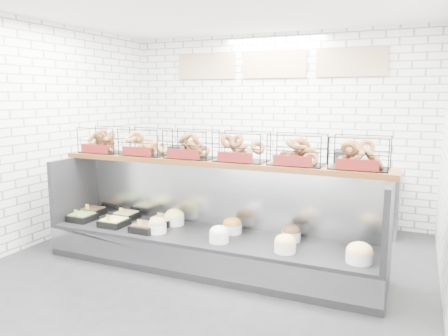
% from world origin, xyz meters
% --- Properties ---
extents(ground, '(5.50, 5.50, 0.00)m').
position_xyz_m(ground, '(0.00, 0.00, 0.00)').
color(ground, black).
rests_on(ground, ground).
extents(room_shell, '(5.02, 5.51, 3.01)m').
position_xyz_m(room_shell, '(0.00, 0.60, 2.06)').
color(room_shell, white).
rests_on(room_shell, ground).
extents(display_case, '(4.00, 0.90, 1.20)m').
position_xyz_m(display_case, '(-0.01, 0.34, 0.33)').
color(display_case, black).
rests_on(display_case, ground).
extents(bagel_shelf, '(4.10, 0.50, 0.40)m').
position_xyz_m(bagel_shelf, '(-0.00, 0.52, 1.39)').
color(bagel_shelf, '#4F2710').
rests_on(bagel_shelf, display_case).
extents(prep_counter, '(4.00, 0.60, 1.20)m').
position_xyz_m(prep_counter, '(-0.01, 2.43, 0.47)').
color(prep_counter, '#93969B').
rests_on(prep_counter, ground).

